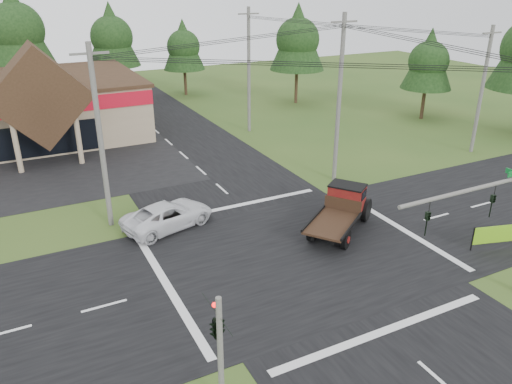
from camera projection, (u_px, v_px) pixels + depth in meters
ground at (296, 255)px, 26.40m from camera, size 120.00×120.00×0.00m
road_ns at (296, 255)px, 26.40m from camera, size 12.00×120.00×0.02m
road_ew at (296, 254)px, 26.40m from camera, size 120.00×12.00×0.02m
traffic_signal_mast at (511, 213)px, 20.92m from camera, size 8.12×0.24×7.00m
traffic_signal_corner at (217, 318)px, 15.90m from camera, size 0.53×2.48×4.40m
utility_pole_nw at (100, 137)px, 27.51m from camera, size 2.00×0.30×10.50m
utility_pole_ne at (339, 99)px, 33.95m from camera, size 2.00×0.30×11.50m
utility_pole_far at (482, 90)px, 40.01m from camera, size 2.00×0.30×10.20m
utility_pole_n at (249, 70)px, 45.48m from camera, size 2.00×0.30×11.20m
tree_row_c at (16, 27)px, 52.41m from camera, size 7.28×7.28×13.13m
tree_row_d at (111, 35)px, 57.91m from camera, size 6.16×6.16×11.11m
tree_row_e at (183, 45)px, 60.12m from camera, size 5.04×5.04×9.09m
tree_side_ne at (298, 37)px, 55.54m from camera, size 6.16×6.16×11.11m
tree_side_e_near at (429, 59)px, 49.55m from camera, size 5.04×5.04×9.09m
antique_flatbed_truck at (340, 211)px, 28.37m from camera, size 6.20×5.38×2.51m
roadside_banner at (506, 236)px, 26.88m from camera, size 3.98×1.22×1.40m
white_pickup at (168, 215)px, 29.06m from camera, size 5.91×3.90×1.51m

